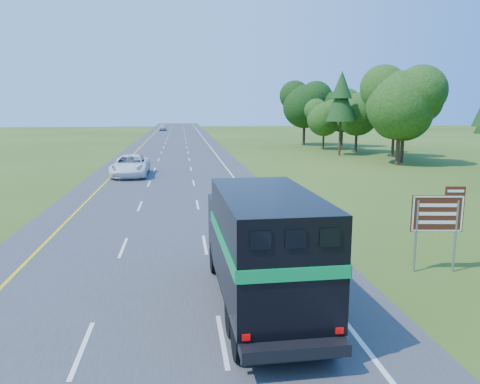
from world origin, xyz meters
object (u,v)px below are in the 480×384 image
at_px(horse_truck, 262,245).
at_px(white_suv, 131,166).
at_px(far_car, 163,128).
at_px(exit_sign, 438,217).

xyz_separation_m(horse_truck, white_suv, (-7.00, 29.81, -1.06)).
bearing_deg(horse_truck, far_car, 92.26).
relative_size(horse_truck, white_suv, 1.25).
height_order(horse_truck, far_car, horse_truck).
distance_m(white_suv, far_car, 86.17).
bearing_deg(exit_sign, horse_truck, -153.31).
height_order(white_suv, far_car, white_suv).
xyz_separation_m(white_suv, far_car, (-0.17, 86.17, -0.16)).
bearing_deg(far_car, exit_sign, -80.39).
xyz_separation_m(white_suv, exit_sign, (14.16, -27.34, 1.16)).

